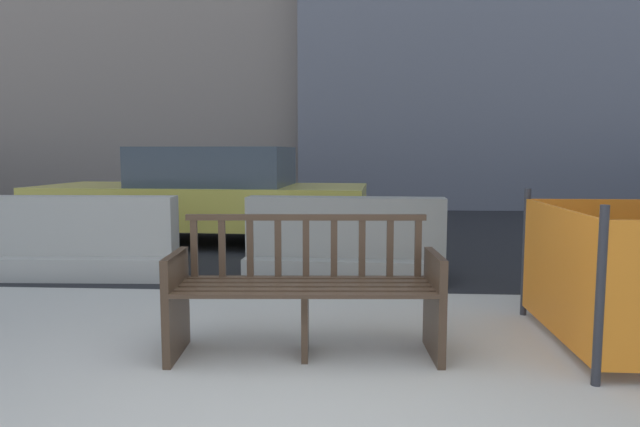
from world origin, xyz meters
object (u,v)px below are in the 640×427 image
Objects in this scene: jersey_barrier_left at (80,244)px; car_taxi_near at (206,196)px; jersey_barrier_centre at (345,246)px; street_bench at (305,293)px.

car_taxi_near is at bearing 72.30° from jersey_barrier_left.
car_taxi_near reaches higher than jersey_barrier_left.
jersey_barrier_centre and jersey_barrier_left have the same top height.
street_bench is 0.85× the size of jersey_barrier_centre.
street_bench is at bearing -67.82° from car_taxi_near.
street_bench is at bearing -40.09° from jersey_barrier_left.
jersey_barrier_centre is at bearing 1.18° from jersey_barrier_left.
street_bench is 2.21m from jersey_barrier_centre.
jersey_barrier_left is 2.43m from car_taxi_near.
jersey_barrier_centre is 3.03m from car_taxi_near.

